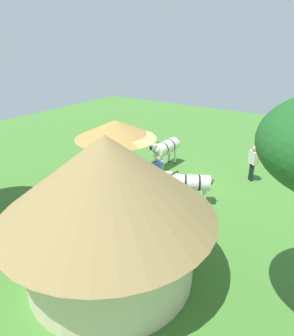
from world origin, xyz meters
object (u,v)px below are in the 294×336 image
object	(u,v)px
patio_chair_near_hut	(100,185)
guest_beside_umbrella	(78,173)
guest_behind_table	(157,170)
patio_chair_west_end	(140,181)
standing_watcher	(253,160)
patio_chair_east_end	(129,165)
thatched_hut	(108,203)
zebra_nearest_camera	(190,183)
patio_chair_near_lawn	(99,168)
shade_umbrella	(116,129)
zebra_by_umbrella	(165,148)
patio_dining_table	(117,172)

from	to	relation	value
patio_chair_near_hut	guest_beside_umbrella	world-z (taller)	guest_beside_umbrella
guest_beside_umbrella	guest_behind_table	world-z (taller)	guest_beside_umbrella
patio_chair_west_end	standing_watcher	distance (m)	5.52
patio_chair_east_end	standing_watcher	world-z (taller)	standing_watcher
thatched_hut	standing_watcher	bearing A→B (deg)	-100.04
patio_chair_near_hut	guest_behind_table	xyz separation A→B (m)	(-1.73, -1.93, 0.44)
patio_chair_east_end	zebra_nearest_camera	distance (m)	4.04
patio_chair_near_lawn	guest_behind_table	size ratio (longest dim) A/B	0.56
shade_umbrella	standing_watcher	distance (m)	6.67
patio_chair_near_lawn	patio_chair_west_end	xyz separation A→B (m)	(-2.56, 0.08, 0.00)
guest_beside_umbrella	zebra_by_umbrella	distance (m)	5.09
patio_chair_west_end	zebra_by_umbrella	world-z (taller)	zebra_by_umbrella
patio_chair_near_hut	zebra_nearest_camera	world-z (taller)	zebra_nearest_camera
thatched_hut	patio_chair_near_lawn	size ratio (longest dim) A/B	6.53
patio_chair_near_hut	patio_chair_west_end	bearing A→B (deg)	43.84
patio_chair_west_end	patio_dining_table	bearing A→B (deg)	90.00
guest_behind_table	zebra_nearest_camera	xyz separation A→B (m)	(-1.83, 0.36, -0.02)
patio_chair_west_end	zebra_by_umbrella	bearing A→B (deg)	9.08
patio_chair_east_end	guest_behind_table	size ratio (longest dim) A/B	0.56
shade_umbrella	patio_chair_west_end	world-z (taller)	shade_umbrella
patio_chair_near_lawn	zebra_nearest_camera	bearing A→B (deg)	96.55
shade_umbrella	guest_beside_umbrella	size ratio (longest dim) A/B	2.14
thatched_hut	standing_watcher	world-z (taller)	thatched_hut
patio_chair_east_end	standing_watcher	distance (m)	6.05
patio_chair_west_end	guest_behind_table	size ratio (longest dim) A/B	0.56
patio_chair_east_end	patio_chair_west_end	bearing A→B (deg)	129.34
zebra_nearest_camera	zebra_by_umbrella	bearing A→B (deg)	14.76
thatched_hut	zebra_by_umbrella	world-z (taller)	thatched_hut
thatched_hut	patio_dining_table	xyz separation A→B (m)	(3.58, -4.70, -1.69)
thatched_hut	patio_chair_near_hut	bearing A→B (deg)	-44.24
patio_dining_table	patio_chair_west_end	world-z (taller)	patio_chair_west_end
patio_chair_near_hut	guest_beside_umbrella	xyz separation A→B (m)	(0.83, 0.45, 0.50)
thatched_hut	patio_chair_near_lawn	xyz separation A→B (m)	(4.86, -4.79, -1.83)
patio_chair_east_end	guest_behind_table	distance (m)	2.20
patio_dining_table	zebra_nearest_camera	size ratio (longest dim) A/B	0.82
standing_watcher	guest_behind_table	bearing A→B (deg)	82.49
shade_umbrella	patio_chair_near_hut	size ratio (longest dim) A/B	4.05
patio_chair_west_end	thatched_hut	bearing A→B (deg)	-154.81
patio_dining_table	patio_chair_near_lawn	distance (m)	1.29
shade_umbrella	guest_beside_umbrella	bearing A→B (deg)	66.35
shade_umbrella	patio_chair_west_end	distance (m)	2.54
standing_watcher	zebra_nearest_camera	bearing A→B (deg)	105.49
guest_behind_table	shade_umbrella	bearing A→B (deg)	-28.95
zebra_by_umbrella	guest_behind_table	bearing A→B (deg)	116.55
patio_dining_table	guest_behind_table	distance (m)	1.94
patio_chair_near_hut	patio_dining_table	bearing A→B (deg)	90.00
patio_chair_near_hut	standing_watcher	bearing A→B (deg)	43.01
guest_behind_table	zebra_by_umbrella	bearing A→B (deg)	-115.62
patio_chair_near_lawn	zebra_nearest_camera	distance (m)	4.93
patio_chair_east_end	guest_beside_umbrella	xyz separation A→B (m)	(0.49, 2.98, 0.50)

